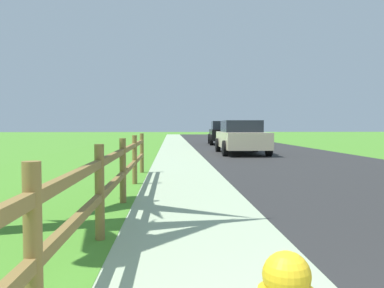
% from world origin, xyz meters
% --- Properties ---
extents(ground_plane, '(120.00, 120.00, 0.00)m').
position_xyz_m(ground_plane, '(0.00, 25.00, 0.00)').
color(ground_plane, '#4A8B2A').
extents(road_asphalt, '(7.00, 66.00, 0.01)m').
position_xyz_m(road_asphalt, '(3.50, 27.00, 0.00)').
color(road_asphalt, '#2A2A2A').
rests_on(road_asphalt, ground).
extents(curb_concrete, '(6.00, 66.00, 0.01)m').
position_xyz_m(curb_concrete, '(-3.00, 27.00, 0.00)').
color(curb_concrete, '#A0B38F').
rests_on(curb_concrete, ground).
extents(grass_verge, '(5.00, 66.00, 0.00)m').
position_xyz_m(grass_verge, '(-4.50, 27.00, 0.01)').
color(grass_verge, '#4A8B2A').
rests_on(grass_verge, ground).
extents(rail_fence, '(0.11, 10.87, 1.11)m').
position_xyz_m(rail_fence, '(-2.17, 4.99, 0.64)').
color(rail_fence, olive).
rests_on(rail_fence, ground).
extents(parked_suv_beige, '(2.20, 4.80, 1.58)m').
position_xyz_m(parked_suv_beige, '(1.99, 17.66, 0.80)').
color(parked_suv_beige, '#C6B793').
rests_on(parked_suv_beige, ground).
extents(parked_car_black, '(2.32, 4.39, 1.67)m').
position_xyz_m(parked_car_black, '(2.44, 27.04, 0.84)').
color(parked_car_black, black).
rests_on(parked_car_black, ground).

